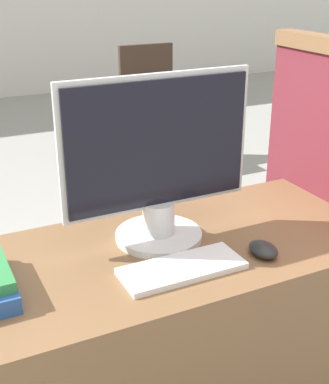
{
  "coord_description": "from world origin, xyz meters",
  "views": [
    {
      "loc": [
        -0.53,
        -0.88,
        1.45
      ],
      "look_at": [
        0.02,
        0.25,
        0.92
      ],
      "focal_mm": 50.0,
      "sensor_mm": 36.0,
      "label": 1
    }
  ],
  "objects_px": {
    "keyboard": "(182,268)",
    "far_chair": "(153,98)",
    "monitor": "(158,163)",
    "mouse": "(263,249)"
  },
  "relations": [
    {
      "from": "mouse",
      "to": "keyboard",
      "type": "bearing_deg",
      "value": 174.32
    },
    {
      "from": "mouse",
      "to": "far_chair",
      "type": "relative_size",
      "value": 0.1
    },
    {
      "from": "monitor",
      "to": "mouse",
      "type": "xyz_separation_m",
      "value": [
        0.21,
        -0.21,
        -0.21
      ]
    },
    {
      "from": "far_chair",
      "to": "monitor",
      "type": "bearing_deg",
      "value": -68.55
    },
    {
      "from": "monitor",
      "to": "far_chair",
      "type": "bearing_deg",
      "value": 65.46
    },
    {
      "from": "keyboard",
      "to": "far_chair",
      "type": "distance_m",
      "value": 2.91
    },
    {
      "from": "mouse",
      "to": "monitor",
      "type": "bearing_deg",
      "value": 134.98
    },
    {
      "from": "keyboard",
      "to": "mouse",
      "type": "bearing_deg",
      "value": -5.68
    },
    {
      "from": "monitor",
      "to": "mouse",
      "type": "distance_m",
      "value": 0.36
    },
    {
      "from": "keyboard",
      "to": "monitor",
      "type": "bearing_deg",
      "value": 83.06
    }
  ]
}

